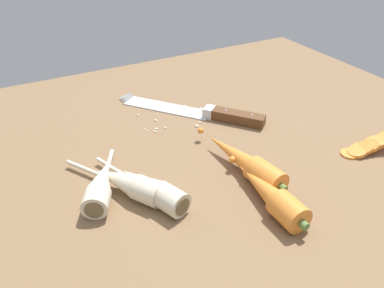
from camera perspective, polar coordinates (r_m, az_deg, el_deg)
The scene contains 9 objects.
ground_plane at distance 74.23cm, azimuth -0.73°, elevation -1.55°, with size 120.00×90.00×4.00cm, color brown.
chefs_knife at distance 84.81cm, azimuth -1.16°, elevation 5.18°, with size 24.47×29.09×4.18cm.
whole_carrot at distance 65.81cm, azimuth 7.71°, elevation -2.53°, with size 6.27×22.24×4.20cm.
whole_carrot_second at distance 59.53cm, azimuth 11.43°, elevation -7.27°, with size 4.20×18.81×4.20cm.
parsnip_front at distance 61.73cm, azimuth -13.37°, elevation -6.05°, with size 9.66×16.28×4.00cm.
parsnip_mid_left at distance 60.05cm, azimuth -6.06°, elevation -6.46°, with size 9.14×19.83×4.00cm.
parsnip_mid_right at distance 61.49cm, azimuth -9.51°, elevation -5.70°, with size 11.99×17.86×4.00cm.
carrot_slice_stack at distance 78.04cm, azimuth 24.89°, elevation -0.10°, with size 11.55×4.80×3.77cm.
mince_crumbs at distance 81.93cm, azimuth -1.88°, elevation 3.90°, with size 15.04×10.99×0.89cm.
Camera 1 is at (-28.30, -54.63, 39.53)cm, focal length 36.17 mm.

